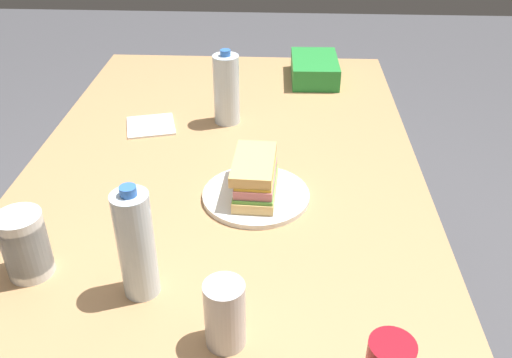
{
  "coord_description": "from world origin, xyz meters",
  "views": [
    {
      "loc": [
        -1.1,
        -0.14,
        1.43
      ],
      "look_at": [
        -0.08,
        -0.09,
        0.77
      ],
      "focal_mm": 38.34,
      "sensor_mm": 36.0,
      "label": 1
    }
  ],
  "objects_px": {
    "chip_bag": "(314,69)",
    "water_bottle_tall": "(226,89)",
    "paper_plate": "(256,195)",
    "plastic_cup_stack": "(25,245)",
    "soda_can_silver": "(225,314)",
    "dining_table": "(222,204)",
    "sandwich": "(255,177)",
    "water_bottle_spare": "(136,245)"
  },
  "relations": [
    {
      "from": "chip_bag",
      "to": "water_bottle_tall",
      "type": "bearing_deg",
      "value": 140.66
    },
    {
      "from": "paper_plate",
      "to": "plastic_cup_stack",
      "type": "distance_m",
      "value": 0.49
    },
    {
      "from": "water_bottle_tall",
      "to": "soda_can_silver",
      "type": "xyz_separation_m",
      "value": [
        -0.8,
        -0.07,
        -0.04
      ]
    },
    {
      "from": "dining_table",
      "to": "water_bottle_tall",
      "type": "relative_size",
      "value": 7.84
    },
    {
      "from": "chip_bag",
      "to": "soda_can_silver",
      "type": "relative_size",
      "value": 1.89
    },
    {
      "from": "paper_plate",
      "to": "soda_can_silver",
      "type": "height_order",
      "value": "soda_can_silver"
    },
    {
      "from": "sandwich",
      "to": "soda_can_silver",
      "type": "height_order",
      "value": "soda_can_silver"
    },
    {
      "from": "chip_bag",
      "to": "dining_table",
      "type": "bearing_deg",
      "value": 157.2
    },
    {
      "from": "paper_plate",
      "to": "water_bottle_spare",
      "type": "bearing_deg",
      "value": 148.17
    },
    {
      "from": "sandwich",
      "to": "chip_bag",
      "type": "distance_m",
      "value": 0.73
    },
    {
      "from": "plastic_cup_stack",
      "to": "water_bottle_spare",
      "type": "xyz_separation_m",
      "value": [
        -0.04,
        -0.22,
        0.04
      ]
    },
    {
      "from": "paper_plate",
      "to": "water_bottle_tall",
      "type": "relative_size",
      "value": 1.15
    },
    {
      "from": "water_bottle_tall",
      "to": "water_bottle_spare",
      "type": "distance_m",
      "value": 0.69
    },
    {
      "from": "paper_plate",
      "to": "water_bottle_tall",
      "type": "height_order",
      "value": "water_bottle_tall"
    },
    {
      "from": "water_bottle_spare",
      "to": "soda_can_silver",
      "type": "relative_size",
      "value": 1.84
    },
    {
      "from": "chip_bag",
      "to": "water_bottle_tall",
      "type": "height_order",
      "value": "water_bottle_tall"
    },
    {
      "from": "paper_plate",
      "to": "sandwich",
      "type": "bearing_deg",
      "value": 23.85
    },
    {
      "from": "sandwich",
      "to": "chip_bag",
      "type": "height_order",
      "value": "sandwich"
    },
    {
      "from": "chip_bag",
      "to": "water_bottle_spare",
      "type": "xyz_separation_m",
      "value": [
        -1.02,
        0.35,
        0.07
      ]
    },
    {
      "from": "paper_plate",
      "to": "water_bottle_spare",
      "type": "distance_m",
      "value": 0.37
    },
    {
      "from": "sandwich",
      "to": "plastic_cup_stack",
      "type": "relative_size",
      "value": 1.42
    },
    {
      "from": "water_bottle_spare",
      "to": "chip_bag",
      "type": "bearing_deg",
      "value": -18.84
    },
    {
      "from": "paper_plate",
      "to": "chip_bag",
      "type": "relative_size",
      "value": 1.05
    },
    {
      "from": "water_bottle_tall",
      "to": "plastic_cup_stack",
      "type": "height_order",
      "value": "water_bottle_tall"
    },
    {
      "from": "dining_table",
      "to": "water_bottle_spare",
      "type": "xyz_separation_m",
      "value": [
        -0.39,
        0.1,
        0.19
      ]
    },
    {
      "from": "sandwich",
      "to": "chip_bag",
      "type": "xyz_separation_m",
      "value": [
        0.71,
        -0.16,
        -0.02
      ]
    },
    {
      "from": "water_bottle_tall",
      "to": "water_bottle_spare",
      "type": "xyz_separation_m",
      "value": [
        -0.69,
        0.09,
        0.01
      ]
    },
    {
      "from": "paper_plate",
      "to": "soda_can_silver",
      "type": "relative_size",
      "value": 1.98
    },
    {
      "from": "water_bottle_tall",
      "to": "soda_can_silver",
      "type": "height_order",
      "value": "water_bottle_tall"
    },
    {
      "from": "paper_plate",
      "to": "sandwich",
      "type": "distance_m",
      "value": 0.05
    },
    {
      "from": "water_bottle_tall",
      "to": "plastic_cup_stack",
      "type": "bearing_deg",
      "value": 154.71
    },
    {
      "from": "plastic_cup_stack",
      "to": "soda_can_silver",
      "type": "height_order",
      "value": "plastic_cup_stack"
    },
    {
      "from": "water_bottle_tall",
      "to": "sandwich",
      "type": "bearing_deg",
      "value": -165.18
    },
    {
      "from": "paper_plate",
      "to": "soda_can_silver",
      "type": "bearing_deg",
      "value": 176.19
    },
    {
      "from": "dining_table",
      "to": "water_bottle_spare",
      "type": "height_order",
      "value": "water_bottle_spare"
    },
    {
      "from": "dining_table",
      "to": "water_bottle_tall",
      "type": "bearing_deg",
      "value": 2.29
    },
    {
      "from": "paper_plate",
      "to": "water_bottle_tall",
      "type": "distance_m",
      "value": 0.41
    },
    {
      "from": "plastic_cup_stack",
      "to": "soda_can_silver",
      "type": "xyz_separation_m",
      "value": [
        -0.15,
        -0.38,
        -0.0
      ]
    },
    {
      "from": "chip_bag",
      "to": "soda_can_silver",
      "type": "bearing_deg",
      "value": 169.34
    },
    {
      "from": "chip_bag",
      "to": "soda_can_silver",
      "type": "xyz_separation_m",
      "value": [
        -1.13,
        0.19,
        0.03
      ]
    },
    {
      "from": "paper_plate",
      "to": "sandwich",
      "type": "relative_size",
      "value": 1.3
    },
    {
      "from": "paper_plate",
      "to": "plastic_cup_stack",
      "type": "bearing_deg",
      "value": 123.29
    }
  ]
}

